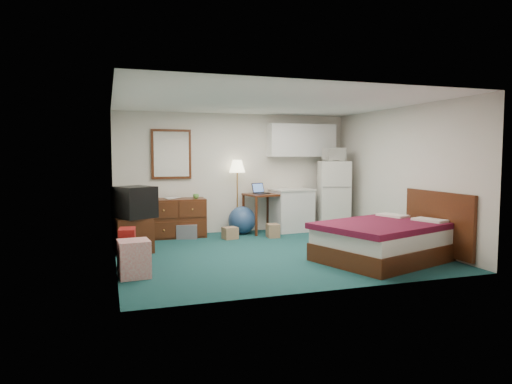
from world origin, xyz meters
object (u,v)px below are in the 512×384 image
object	(u,v)px
dresser	(177,218)
kitchen_counter	(292,211)
fridge	(334,196)
floor_lamp	(237,197)
desk	(262,213)
bed	(382,242)
suitcase	(127,248)
tv_stand	(133,234)

from	to	relation	value
dresser	kitchen_counter	bearing A→B (deg)	0.70
fridge	floor_lamp	bearing A→B (deg)	-175.31
floor_lamp	desk	distance (m)	0.63
floor_lamp	kitchen_counter	size ratio (longest dim) A/B	1.74
floor_lamp	bed	xyz separation A→B (m)	(1.43, -3.14, -0.47)
suitcase	desk	bearing A→B (deg)	44.41
desk	tv_stand	world-z (taller)	desk
fridge	suitcase	xyz separation A→B (m)	(-4.36, -1.98, -0.46)
desk	kitchen_counter	size ratio (longest dim) A/B	0.94
floor_lamp	kitchen_counter	distance (m)	1.23
floor_lamp	bed	world-z (taller)	floor_lamp
tv_stand	fridge	bearing A→B (deg)	2.80
floor_lamp	fridge	bearing A→B (deg)	-11.90
bed	floor_lamp	bearing A→B (deg)	95.75
floor_lamp	bed	distance (m)	3.48
suitcase	dresser	bearing A→B (deg)	71.54
kitchen_counter	fridge	world-z (taller)	fridge
desk	kitchen_counter	xyz separation A→B (m)	(0.68, 0.02, 0.03)
dresser	suitcase	world-z (taller)	dresser
dresser	desk	world-z (taller)	desk
floor_lamp	tv_stand	distance (m)	2.56
kitchen_counter	tv_stand	distance (m)	3.54
suitcase	tv_stand	bearing A→B (deg)	89.15
desk	tv_stand	bearing A→B (deg)	-167.36
fridge	tv_stand	xyz separation A→B (m)	(-4.22, -0.82, -0.46)
dresser	kitchen_counter	size ratio (longest dim) A/B	1.28
desk	dresser	bearing A→B (deg)	168.91
dresser	suitcase	size ratio (longest dim) A/B	1.94
tv_stand	floor_lamp	bearing A→B (deg)	21.44
dresser	tv_stand	xyz separation A→B (m)	(-0.91, -1.14, -0.09)
tv_stand	suitcase	xyz separation A→B (m)	(-0.14, -1.16, -0.00)
floor_lamp	desk	size ratio (longest dim) A/B	1.85
kitchen_counter	tv_stand	xyz separation A→B (m)	(-3.36, -1.10, -0.15)
desk	kitchen_counter	bearing A→B (deg)	-7.69
kitchen_counter	bed	world-z (taller)	kitchen_counter
dresser	fridge	bearing A→B (deg)	-4.04
dresser	tv_stand	bearing A→B (deg)	-126.94
desk	fridge	world-z (taller)	fridge
dresser	tv_stand	world-z (taller)	dresser
dresser	bed	world-z (taller)	dresser
floor_lamp	desk	world-z (taller)	floor_lamp
floor_lamp	fridge	world-z (taller)	floor_lamp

